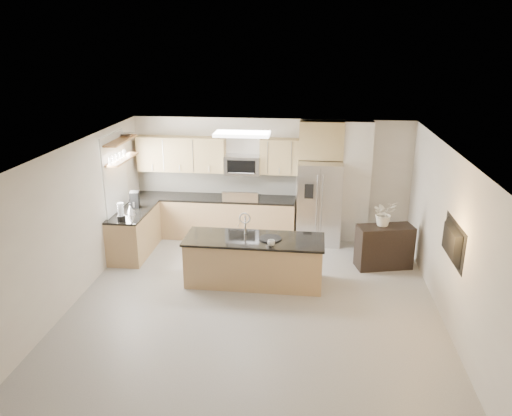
# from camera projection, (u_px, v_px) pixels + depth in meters

# --- Properties ---
(floor) EXTENTS (6.50, 6.50, 0.00)m
(floor) POSITION_uv_depth(u_px,v_px,m) (254.00, 305.00, 8.29)
(floor) COLOR #A3A19B
(floor) RESTS_ON ground
(ceiling) EXTENTS (6.00, 6.50, 0.02)m
(ceiling) POSITION_uv_depth(u_px,v_px,m) (254.00, 151.00, 7.45)
(ceiling) COLOR white
(ceiling) RESTS_ON wall_back
(wall_back) EXTENTS (6.00, 0.02, 2.60)m
(wall_back) POSITION_uv_depth(u_px,v_px,m) (271.00, 178.00, 10.93)
(wall_back) COLOR beige
(wall_back) RESTS_ON floor
(wall_front) EXTENTS (6.00, 0.02, 2.60)m
(wall_front) POSITION_uv_depth(u_px,v_px,m) (216.00, 355.00, 4.81)
(wall_front) COLOR beige
(wall_front) RESTS_ON floor
(wall_left) EXTENTS (0.02, 6.50, 2.60)m
(wall_left) POSITION_uv_depth(u_px,v_px,m) (73.00, 225.00, 8.18)
(wall_left) COLOR beige
(wall_left) RESTS_ON floor
(wall_right) EXTENTS (0.02, 6.50, 2.60)m
(wall_right) POSITION_uv_depth(u_px,v_px,m) (450.00, 240.00, 7.56)
(wall_right) COLOR beige
(wall_right) RESTS_ON floor
(back_counter) EXTENTS (3.55, 0.66, 1.44)m
(back_counter) POSITION_uv_depth(u_px,v_px,m) (214.00, 216.00, 11.02)
(back_counter) COLOR tan
(back_counter) RESTS_ON floor
(left_counter) EXTENTS (0.66, 1.50, 0.92)m
(left_counter) POSITION_uv_depth(u_px,v_px,m) (134.00, 232.00, 10.16)
(left_counter) COLOR tan
(left_counter) RESTS_ON floor
(range) EXTENTS (0.76, 0.64, 1.14)m
(range) POSITION_uv_depth(u_px,v_px,m) (242.00, 217.00, 10.95)
(range) COLOR black
(range) RESTS_ON floor
(upper_cabinets) EXTENTS (3.50, 0.33, 0.75)m
(upper_cabinets) POSITION_uv_depth(u_px,v_px,m) (210.00, 155.00, 10.74)
(upper_cabinets) COLOR tan
(upper_cabinets) RESTS_ON wall_back
(microwave) EXTENTS (0.76, 0.40, 0.40)m
(microwave) POSITION_uv_depth(u_px,v_px,m) (242.00, 165.00, 10.69)
(microwave) COLOR silver
(microwave) RESTS_ON upper_cabinets
(refrigerator) EXTENTS (0.92, 0.78, 1.78)m
(refrigerator) POSITION_uv_depth(u_px,v_px,m) (319.00, 203.00, 10.60)
(refrigerator) COLOR silver
(refrigerator) RESTS_ON floor
(partition_column) EXTENTS (0.60, 0.30, 2.60)m
(partition_column) POSITION_uv_depth(u_px,v_px,m) (356.00, 182.00, 10.60)
(partition_column) COLOR silver
(partition_column) RESTS_ON floor
(window) EXTENTS (0.04, 1.15, 1.65)m
(window) POSITION_uv_depth(u_px,v_px,m) (115.00, 175.00, 9.81)
(window) COLOR white
(window) RESTS_ON wall_left
(shelf_lower) EXTENTS (0.30, 1.20, 0.04)m
(shelf_lower) POSITION_uv_depth(u_px,v_px,m) (121.00, 159.00, 9.79)
(shelf_lower) COLOR olive
(shelf_lower) RESTS_ON wall_left
(shelf_upper) EXTENTS (0.30, 1.20, 0.04)m
(shelf_upper) POSITION_uv_depth(u_px,v_px,m) (120.00, 141.00, 9.67)
(shelf_upper) COLOR olive
(shelf_upper) RESTS_ON wall_left
(ceiling_fixture) EXTENTS (1.00, 0.50, 0.06)m
(ceiling_fixture) POSITION_uv_depth(u_px,v_px,m) (242.00, 134.00, 9.01)
(ceiling_fixture) COLOR white
(ceiling_fixture) RESTS_ON ceiling
(island) EXTENTS (2.48, 0.92, 1.28)m
(island) POSITION_uv_depth(u_px,v_px,m) (254.00, 260.00, 8.93)
(island) COLOR tan
(island) RESTS_ON floor
(credenza) EXTENTS (1.12, 0.68, 0.84)m
(credenza) POSITION_uv_depth(u_px,v_px,m) (384.00, 247.00, 9.54)
(credenza) COLOR black
(credenza) RESTS_ON floor
(cup) EXTENTS (0.17, 0.17, 0.10)m
(cup) POSITION_uv_depth(u_px,v_px,m) (271.00, 243.00, 8.46)
(cup) COLOR silver
(cup) RESTS_ON island
(platter) EXTENTS (0.47, 0.47, 0.02)m
(platter) POSITION_uv_depth(u_px,v_px,m) (270.00, 239.00, 8.75)
(platter) COLOR black
(platter) RESTS_ON island
(blender) EXTENTS (0.16, 0.16, 0.36)m
(blender) POSITION_uv_depth(u_px,v_px,m) (121.00, 213.00, 9.40)
(blender) COLOR black
(blender) RESTS_ON left_counter
(kettle) EXTENTS (0.19, 0.19, 0.23)m
(kettle) POSITION_uv_depth(u_px,v_px,m) (130.00, 210.00, 9.75)
(kettle) COLOR silver
(kettle) RESTS_ON left_counter
(coffee_maker) EXTENTS (0.21, 0.24, 0.33)m
(coffee_maker) POSITION_uv_depth(u_px,v_px,m) (135.00, 200.00, 10.17)
(coffee_maker) COLOR black
(coffee_maker) RESTS_ON left_counter
(bowl) EXTENTS (0.35, 0.35, 0.08)m
(bowl) POSITION_uv_depth(u_px,v_px,m) (127.00, 134.00, 10.03)
(bowl) COLOR silver
(bowl) RESTS_ON shelf_upper
(flower_vase) EXTENTS (0.84, 0.80, 0.73)m
(flower_vase) POSITION_uv_depth(u_px,v_px,m) (385.00, 207.00, 9.35)
(flower_vase) COLOR silver
(flower_vase) RESTS_ON credenza
(television) EXTENTS (0.14, 1.08, 0.62)m
(television) POSITION_uv_depth(u_px,v_px,m) (448.00, 242.00, 7.36)
(television) COLOR black
(television) RESTS_ON wall_right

